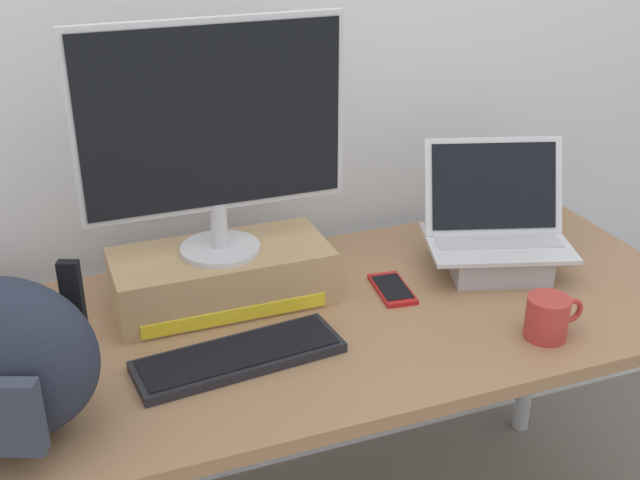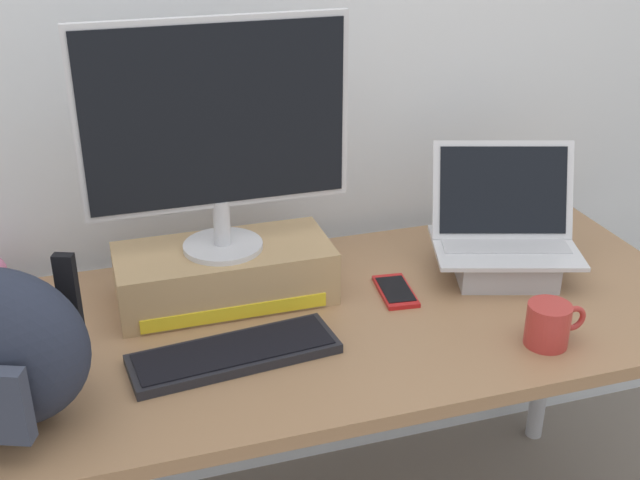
{
  "view_description": "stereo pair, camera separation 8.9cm",
  "coord_description": "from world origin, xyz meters",
  "px_view_note": "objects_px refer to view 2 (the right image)",
  "views": [
    {
      "loc": [
        -0.52,
        -1.38,
        1.63
      ],
      "look_at": [
        0.0,
        0.0,
        0.92
      ],
      "focal_mm": 45.01,
      "sensor_mm": 36.0,
      "label": 1
    },
    {
      "loc": [
        -0.44,
        -1.41,
        1.63
      ],
      "look_at": [
        0.0,
        0.0,
        0.92
      ],
      "focal_mm": 45.01,
      "sensor_mm": 36.0,
      "label": 2
    }
  ],
  "objects_px": {
    "open_laptop": "(503,248)",
    "coffee_mug": "(549,324)",
    "desktop_monitor": "(216,128)",
    "toner_box_yellow": "(225,273)",
    "cell_phone": "(395,291)",
    "external_keyboard": "(234,353)"
  },
  "relations": [
    {
      "from": "open_laptop",
      "to": "coffee_mug",
      "type": "xyz_separation_m",
      "value": [
        -0.06,
        -0.3,
        -0.02
      ]
    },
    {
      "from": "desktop_monitor",
      "to": "open_laptop",
      "type": "distance_m",
      "value": 0.73
    },
    {
      "from": "toner_box_yellow",
      "to": "desktop_monitor",
      "type": "distance_m",
      "value": 0.33
    },
    {
      "from": "desktop_monitor",
      "to": "coffee_mug",
      "type": "bearing_deg",
      "value": -32.76
    },
    {
      "from": "desktop_monitor",
      "to": "coffee_mug",
      "type": "distance_m",
      "value": 0.77
    },
    {
      "from": "open_laptop",
      "to": "cell_phone",
      "type": "height_order",
      "value": "open_laptop"
    },
    {
      "from": "desktop_monitor",
      "to": "external_keyboard",
      "type": "relative_size",
      "value": 1.33
    },
    {
      "from": "toner_box_yellow",
      "to": "desktop_monitor",
      "type": "height_order",
      "value": "desktop_monitor"
    },
    {
      "from": "desktop_monitor",
      "to": "external_keyboard",
      "type": "xyz_separation_m",
      "value": [
        -0.03,
        -0.24,
        -0.38
      ]
    },
    {
      "from": "toner_box_yellow",
      "to": "external_keyboard",
      "type": "relative_size",
      "value": 1.12
    },
    {
      "from": "toner_box_yellow",
      "to": "open_laptop",
      "type": "height_order",
      "value": "open_laptop"
    },
    {
      "from": "toner_box_yellow",
      "to": "external_keyboard",
      "type": "bearing_deg",
      "value": -97.41
    },
    {
      "from": "external_keyboard",
      "to": "desktop_monitor",
      "type": "bearing_deg",
      "value": 76.92
    },
    {
      "from": "desktop_monitor",
      "to": "cell_phone",
      "type": "bearing_deg",
      "value": -14.0
    },
    {
      "from": "external_keyboard",
      "to": "toner_box_yellow",
      "type": "bearing_deg",
      "value": 76.96
    },
    {
      "from": "external_keyboard",
      "to": "coffee_mug",
      "type": "xyz_separation_m",
      "value": [
        0.61,
        -0.14,
        0.03
      ]
    },
    {
      "from": "coffee_mug",
      "to": "desktop_monitor",
      "type": "bearing_deg",
      "value": 146.98
    },
    {
      "from": "external_keyboard",
      "to": "coffee_mug",
      "type": "relative_size",
      "value": 3.22
    },
    {
      "from": "desktop_monitor",
      "to": "external_keyboard",
      "type": "height_order",
      "value": "desktop_monitor"
    },
    {
      "from": "external_keyboard",
      "to": "coffee_mug",
      "type": "bearing_deg",
      "value": -18.16
    },
    {
      "from": "toner_box_yellow",
      "to": "coffee_mug",
      "type": "xyz_separation_m",
      "value": [
        0.58,
        -0.38,
        -0.02
      ]
    },
    {
      "from": "toner_box_yellow",
      "to": "coffee_mug",
      "type": "height_order",
      "value": "toner_box_yellow"
    }
  ]
}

